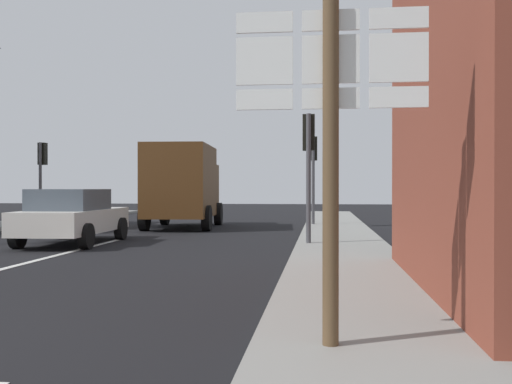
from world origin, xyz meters
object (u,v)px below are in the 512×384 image
at_px(delivery_truck, 183,184).
at_px(traffic_light_far_left, 42,164).
at_px(route_sign_post, 331,130).
at_px(traffic_light_near_right, 309,149).
at_px(sedan_far, 72,216).
at_px(traffic_light_far_right, 313,160).

bearing_deg(delivery_truck, traffic_light_far_left, 168.51).
distance_m(route_sign_post, traffic_light_far_left, 20.79).
bearing_deg(traffic_light_near_right, delivery_truck, 125.98).
height_order(delivery_truck, traffic_light_near_right, traffic_light_near_right).
height_order(sedan_far, traffic_light_far_right, traffic_light_far_right).
bearing_deg(sedan_far, delivery_truck, 76.91).
bearing_deg(traffic_light_near_right, traffic_light_far_left, 144.30).
bearing_deg(traffic_light_far_left, traffic_light_near_right, -35.70).
relative_size(sedan_far, traffic_light_far_right, 1.23).
distance_m(traffic_light_near_right, traffic_light_far_left, 13.58).
distance_m(sedan_far, route_sign_post, 11.90).
distance_m(traffic_light_far_right, traffic_light_near_right, 7.57).
height_order(sedan_far, traffic_light_far_left, traffic_light_far_left).
bearing_deg(route_sign_post, delivery_truck, 108.04).
distance_m(route_sign_post, traffic_light_near_right, 9.45).
xyz_separation_m(sedan_far, traffic_light_far_right, (6.32, 7.26, 1.80)).
relative_size(sedan_far, traffic_light_far_left, 1.27).
height_order(route_sign_post, traffic_light_far_left, traffic_light_far_left).
bearing_deg(delivery_truck, traffic_light_near_right, -54.02).
height_order(delivery_truck, traffic_light_far_left, traffic_light_far_left).
height_order(sedan_far, route_sign_post, route_sign_post).
xyz_separation_m(delivery_truck, route_sign_post, (5.24, -16.10, 0.35)).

